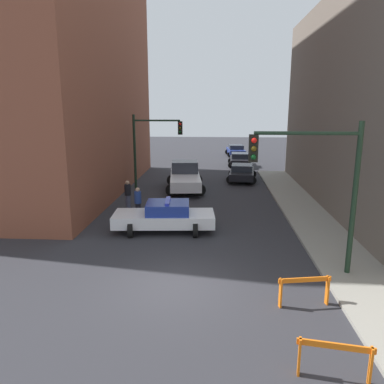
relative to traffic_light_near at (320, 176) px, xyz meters
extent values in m
plane|color=#2D2D33|center=(-4.73, -1.18, -3.53)|extent=(120.00, 120.00, 0.00)
cube|color=gray|center=(1.47, -1.18, -3.47)|extent=(2.40, 44.00, 0.12)
cube|color=brown|center=(-16.73, 12.82, 7.87)|extent=(14.00, 20.00, 22.80)
cylinder|color=black|center=(1.17, 0.01, -0.81)|extent=(0.18, 0.18, 5.20)
cylinder|color=black|center=(-0.53, 0.01, 1.39)|extent=(3.40, 0.12, 0.12)
cube|color=black|center=(-2.23, 0.01, 0.89)|extent=(0.30, 0.22, 0.90)
sphere|color=red|center=(-2.23, -0.14, 1.16)|extent=(0.18, 0.18, 0.18)
sphere|color=#4C3D0C|center=(-2.23, -0.14, 0.89)|extent=(0.18, 0.18, 0.18)
sphere|color=#0C4219|center=(-2.23, -0.14, 0.62)|extent=(0.18, 0.18, 0.18)
cylinder|color=black|center=(-9.13, 13.33, -0.93)|extent=(0.18, 0.18, 5.20)
cylinder|color=black|center=(-7.53, 13.33, 1.27)|extent=(3.20, 0.12, 0.12)
cube|color=black|center=(-5.93, 13.33, 0.77)|extent=(0.30, 0.22, 0.90)
sphere|color=red|center=(-5.93, 13.18, 1.04)|extent=(0.18, 0.18, 0.18)
sphere|color=#4C3D0C|center=(-5.93, 13.18, 0.77)|extent=(0.18, 0.18, 0.18)
sphere|color=#0C4219|center=(-5.93, 13.18, 0.50)|extent=(0.18, 0.18, 0.18)
cube|color=white|center=(-5.86, 4.31, -2.93)|extent=(4.83, 2.20, 0.55)
cube|color=navy|center=(-5.67, 4.33, -2.39)|extent=(2.09, 1.77, 0.52)
cylinder|color=black|center=(-7.24, 3.35, -3.20)|extent=(0.27, 0.67, 0.66)
cylinder|color=black|center=(-7.37, 5.05, -3.20)|extent=(0.27, 0.67, 0.66)
cylinder|color=black|center=(-4.34, 3.57, -3.20)|extent=(0.27, 0.67, 0.66)
cylinder|color=black|center=(-4.47, 5.27, -3.20)|extent=(0.27, 0.67, 0.66)
cube|color=#2633BF|center=(-5.67, 4.33, -2.07)|extent=(0.30, 1.39, 0.12)
cube|color=silver|center=(-5.59, 13.08, -2.78)|extent=(2.55, 5.58, 0.70)
cube|color=#2D333D|center=(-5.70, 14.15, -2.03)|extent=(2.01, 1.91, 0.80)
cylinder|color=black|center=(-6.68, 14.65, -3.13)|extent=(0.82, 0.34, 0.80)
cylinder|color=black|center=(-4.85, 14.84, -3.13)|extent=(0.82, 0.34, 0.80)
cylinder|color=black|center=(-6.33, 11.32, -3.13)|extent=(0.82, 0.34, 0.80)
cylinder|color=black|center=(-4.50, 11.51, -3.13)|extent=(0.82, 0.34, 0.80)
cube|color=black|center=(-1.40, 16.82, -2.96)|extent=(2.19, 4.45, 0.52)
cube|color=#232833|center=(-1.41, 16.65, -2.46)|extent=(1.75, 1.95, 0.48)
cylinder|color=black|center=(-2.10, 18.23, -3.22)|extent=(0.64, 0.28, 0.62)
cylinder|color=black|center=(-0.45, 18.07, -3.22)|extent=(0.64, 0.28, 0.62)
cylinder|color=black|center=(-2.35, 15.57, -3.22)|extent=(0.64, 0.28, 0.62)
cylinder|color=black|center=(-0.70, 15.42, -3.22)|extent=(0.64, 0.28, 0.62)
cube|color=black|center=(-1.15, 24.07, -2.96)|extent=(1.91, 4.34, 0.52)
cube|color=#232833|center=(-1.15, 23.90, -2.46)|extent=(1.63, 1.85, 0.48)
cylinder|color=black|center=(-1.94, 25.42, -3.22)|extent=(0.63, 0.24, 0.62)
cylinder|color=black|center=(-0.29, 25.38, -3.22)|extent=(0.63, 0.24, 0.62)
cylinder|color=black|center=(-2.01, 22.76, -3.22)|extent=(0.63, 0.24, 0.62)
cylinder|color=black|center=(-0.35, 22.71, -3.22)|extent=(0.63, 0.24, 0.62)
cube|color=navy|center=(-1.15, 31.81, -2.96)|extent=(2.12, 4.43, 0.52)
cube|color=#232833|center=(-1.13, 31.64, -2.46)|extent=(1.72, 1.92, 0.48)
cylinder|color=black|center=(-2.08, 33.08, -3.22)|extent=(0.64, 0.27, 0.62)
cylinder|color=black|center=(-0.42, 33.21, -3.22)|extent=(0.64, 0.27, 0.62)
cylinder|color=black|center=(-1.87, 30.42, -3.22)|extent=(0.64, 0.27, 0.62)
cylinder|color=black|center=(-0.22, 30.55, -3.22)|extent=(0.64, 0.27, 0.62)
cylinder|color=black|center=(-7.49, 6.26, -3.12)|extent=(0.34, 0.34, 0.82)
cylinder|color=navy|center=(-7.49, 6.26, -2.40)|extent=(0.44, 0.44, 0.62)
sphere|color=tan|center=(-7.49, 6.26, -1.98)|extent=(0.27, 0.27, 0.22)
cylinder|color=#474C66|center=(-8.43, 7.99, -3.12)|extent=(0.35, 0.35, 0.82)
cylinder|color=black|center=(-8.43, 7.99, -2.40)|extent=(0.45, 0.45, 0.62)
sphere|color=tan|center=(-8.43, 7.99, -1.98)|extent=(0.27, 0.27, 0.22)
cube|color=orange|center=(-0.86, -5.25, -2.70)|extent=(1.59, 0.31, 0.14)
cube|color=orange|center=(-1.57, -5.13, -3.08)|extent=(0.08, 0.17, 0.90)
cube|color=orange|center=(-0.15, -5.37, -3.08)|extent=(0.08, 0.17, 0.90)
cube|color=orange|center=(-0.81, -2.15, -2.70)|extent=(1.58, 0.34, 0.14)
cube|color=orange|center=(-1.51, -2.29, -3.08)|extent=(0.08, 0.17, 0.90)
cube|color=orange|center=(-0.10, -2.02, -3.08)|extent=(0.08, 0.17, 0.90)
camera|label=1|loc=(-3.45, -12.40, 2.26)|focal=35.00mm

